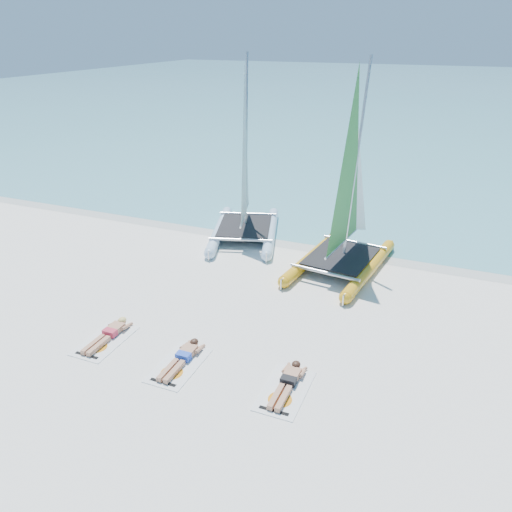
{
  "coord_description": "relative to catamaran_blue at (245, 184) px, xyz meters",
  "views": [
    {
      "loc": [
        5.6,
        -12.01,
        7.73
      ],
      "look_at": [
        0.16,
        1.2,
        1.23
      ],
      "focal_mm": 35.0,
      "sensor_mm": 36.0,
      "label": 1
    }
  ],
  "objects": [
    {
      "name": "catamaran_yellow",
      "position": [
        4.44,
        -1.02,
        0.13
      ],
      "size": [
        3.19,
        5.81,
        7.24
      ],
      "rotation": [
        0.0,
        0.0,
        -0.13
      ],
      "color": "gold",
      "rests_on": "ground"
    },
    {
      "name": "sunbather_c",
      "position": [
        4.77,
        -8.41,
        -2.04
      ],
      "size": [
        0.37,
        1.73,
        0.26
      ],
      "color": "tan",
      "rests_on": "towel_c"
    },
    {
      "name": "wet_sand_strip",
      "position": [
        2.09,
        0.02,
        -2.15
      ],
      "size": [
        140.0,
        1.4,
        0.01
      ],
      "primitive_type": "cube",
      "color": "beige",
      "rests_on": "ground"
    },
    {
      "name": "towel_a",
      "position": [
        -0.46,
        -8.51,
        -2.14
      ],
      "size": [
        1.0,
        1.85,
        0.02
      ],
      "primitive_type": "cube",
      "color": "white",
      "rests_on": "ground"
    },
    {
      "name": "sea",
      "position": [
        2.09,
        57.52,
        -2.15
      ],
      "size": [
        140.0,
        115.0,
        0.01
      ],
      "primitive_type": "cube",
      "color": "#77BAC7",
      "rests_on": "ground"
    },
    {
      "name": "catamaran_blue",
      "position": [
        0.0,
        0.0,
        0.0
      ],
      "size": [
        4.0,
        5.8,
        7.22
      ],
      "rotation": [
        0.0,
        0.0,
        0.3
      ],
      "color": "#BDDCF9",
      "rests_on": "ground"
    },
    {
      "name": "sunbather_a",
      "position": [
        -0.46,
        -8.32,
        -2.04
      ],
      "size": [
        0.37,
        1.73,
        0.26
      ],
      "color": "tan",
      "rests_on": "towel_a"
    },
    {
      "name": "sunbather_b",
      "position": [
        1.96,
        -8.5,
        -2.04
      ],
      "size": [
        0.37,
        1.73,
        0.26
      ],
      "color": "tan",
      "rests_on": "towel_b"
    },
    {
      "name": "ground",
      "position": [
        2.09,
        -5.48,
        -2.15
      ],
      "size": [
        140.0,
        140.0,
        0.0
      ],
      "primitive_type": "plane",
      "color": "white",
      "rests_on": "ground"
    },
    {
      "name": "towel_b",
      "position": [
        1.96,
        -8.69,
        -2.14
      ],
      "size": [
        1.0,
        1.85,
        0.02
      ],
      "primitive_type": "cube",
      "color": "white",
      "rests_on": "ground"
    },
    {
      "name": "towel_c",
      "position": [
        4.77,
        -8.6,
        -2.14
      ],
      "size": [
        1.0,
        1.85,
        0.02
      ],
      "primitive_type": "cube",
      "color": "white",
      "rests_on": "ground"
    }
  ]
}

